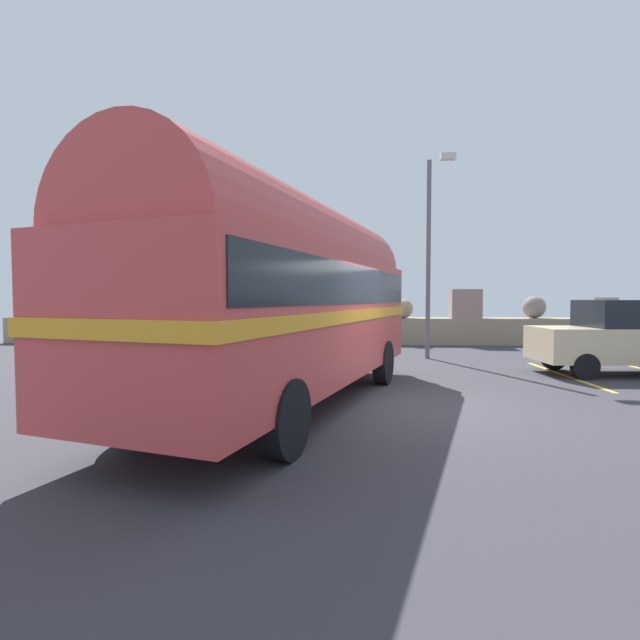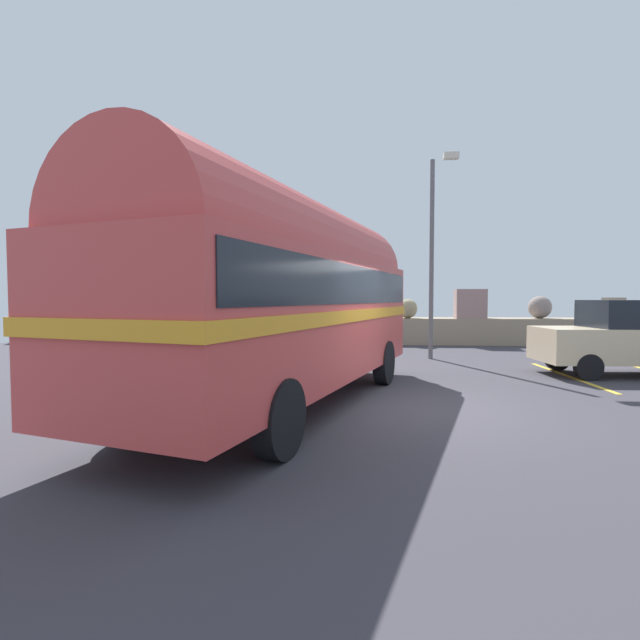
% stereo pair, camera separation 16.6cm
% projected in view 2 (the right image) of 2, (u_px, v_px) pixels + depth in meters
% --- Properties ---
extents(ground, '(32.00, 26.00, 0.02)m').
position_uv_depth(ground, '(413.00, 407.00, 8.20)').
color(ground, '#39373E').
extents(breakwater, '(31.36, 2.30, 2.46)m').
position_uv_depth(breakwater, '(365.00, 326.00, 19.96)').
color(breakwater, gray).
rests_on(breakwater, ground).
extents(vintage_coach, '(4.89, 8.90, 3.70)m').
position_uv_depth(vintage_coach, '(289.00, 291.00, 8.27)').
color(vintage_coach, black).
rests_on(vintage_coach, ground).
extents(parked_car_nearest, '(4.15, 1.83, 1.86)m').
position_uv_depth(parked_car_nearest, '(628.00, 337.00, 11.51)').
color(parked_car_nearest, black).
rests_on(parked_car_nearest, ground).
extents(lamp_post, '(0.71, 0.88, 6.23)m').
position_uv_depth(lamp_post, '(434.00, 247.00, 14.53)').
color(lamp_post, '#5B5B60').
rests_on(lamp_post, ground).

